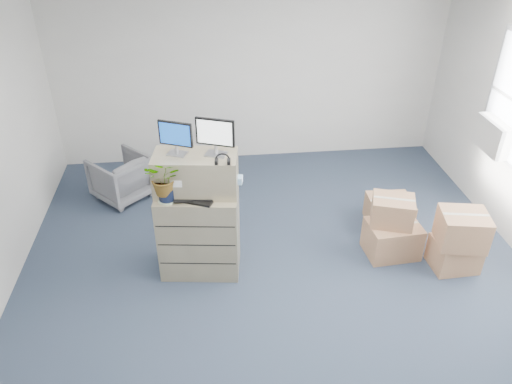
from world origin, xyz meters
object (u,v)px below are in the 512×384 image
at_px(filing_cabinet_lower, 200,232).
at_px(water_bottle, 202,183).
at_px(monitor_left, 176,136).
at_px(keyboard, 193,199).
at_px(potted_plant, 165,182).
at_px(office_chair, 121,175).
at_px(monitor_right, 215,135).

xyz_separation_m(filing_cabinet_lower, water_bottle, (0.07, 0.01, 0.64)).
bearing_deg(monitor_left, filing_cabinet_lower, -3.31).
bearing_deg(filing_cabinet_lower, keyboard, -101.68).
xyz_separation_m(potted_plant, office_chair, (-0.79, 1.80, -0.91)).
distance_m(monitor_left, office_chair, 2.28).
bearing_deg(filing_cabinet_lower, monitor_left, 160.49).
xyz_separation_m(filing_cabinet_lower, potted_plant, (-0.31, -0.11, 0.75)).
xyz_separation_m(keyboard, office_chair, (-1.06, 1.82, -0.69)).
bearing_deg(monitor_right, filing_cabinet_lower, -151.49).
bearing_deg(monitor_right, water_bottle, -153.19).
relative_size(filing_cabinet_lower, keyboard, 2.26).
height_order(monitor_left, monitor_right, monitor_right).
bearing_deg(water_bottle, potted_plant, -162.55).
distance_m(filing_cabinet_lower, office_chair, 2.03).
bearing_deg(office_chair, monitor_left, 76.07).
height_order(filing_cabinet_lower, keyboard, keyboard).
relative_size(monitor_left, office_chair, 0.52).
xyz_separation_m(keyboard, potted_plant, (-0.27, 0.02, 0.22)).
bearing_deg(filing_cabinet_lower, potted_plant, -154.01).
relative_size(monitor_right, water_bottle, 1.71).
xyz_separation_m(water_bottle, potted_plant, (-0.38, -0.12, 0.11)).
xyz_separation_m(monitor_right, water_bottle, (-0.16, -0.02, -0.55)).
height_order(filing_cabinet_lower, water_bottle, water_bottle).
bearing_deg(water_bottle, filing_cabinet_lower, -168.46).
height_order(monitor_right, water_bottle, monitor_right).
relative_size(potted_plant, office_chair, 0.72).
distance_m(monitor_right, office_chair, 2.52).
height_order(keyboard, potted_plant, potted_plant).
bearing_deg(monitor_right, office_chair, 149.77).
bearing_deg(keyboard, potted_plant, -159.06).
relative_size(monitor_left, water_bottle, 1.55).
relative_size(water_bottle, office_chair, 0.33).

